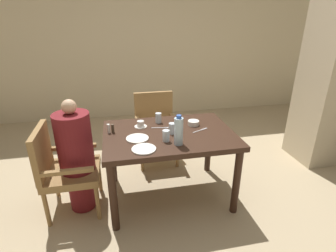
# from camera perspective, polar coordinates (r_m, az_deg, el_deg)

# --- Properties ---
(ground_plane) EXTENTS (16.00, 16.00, 0.00)m
(ground_plane) POSITION_cam_1_polar(r_m,az_deg,el_deg) (2.91, 0.18, -14.64)
(ground_plane) COLOR tan
(wall_back) EXTENTS (8.00, 0.06, 2.80)m
(wall_back) POSITION_cam_1_polar(r_m,az_deg,el_deg) (4.85, -6.36, 18.42)
(wall_back) COLOR beige
(wall_back) RESTS_ON ground_plane
(dining_table) EXTENTS (1.25, 0.88, 0.73)m
(dining_table) POSITION_cam_1_polar(r_m,az_deg,el_deg) (2.57, 0.20, -3.37)
(dining_table) COLOR #331E14
(dining_table) RESTS_ON ground_plane
(chair_left_side) EXTENTS (0.51, 0.51, 0.86)m
(chair_left_side) POSITION_cam_1_polar(r_m,az_deg,el_deg) (2.66, -21.97, -8.20)
(chair_left_side) COLOR olive
(chair_left_side) RESTS_ON ground_plane
(diner_in_left_chair) EXTENTS (0.32, 0.32, 1.12)m
(diner_in_left_chair) POSITION_cam_1_polar(r_m,az_deg,el_deg) (2.58, -19.29, -6.14)
(diner_in_left_chair) COLOR maroon
(diner_in_left_chair) RESTS_ON ground_plane
(chair_far_side) EXTENTS (0.51, 0.51, 0.86)m
(chair_far_side) POSITION_cam_1_polar(r_m,az_deg,el_deg) (3.38, -2.70, 0.30)
(chair_far_side) COLOR olive
(chair_far_side) RESTS_ON ground_plane
(plate_main_left) EXTENTS (0.21, 0.21, 0.01)m
(plate_main_left) POSITION_cam_1_polar(r_m,az_deg,el_deg) (2.41, -6.69, -2.70)
(plate_main_left) COLOR white
(plate_main_left) RESTS_ON dining_table
(plate_main_right) EXTENTS (0.21, 0.21, 0.01)m
(plate_main_right) POSITION_cam_1_polar(r_m,az_deg,el_deg) (2.22, -5.28, -5.02)
(plate_main_right) COLOR white
(plate_main_right) RESTS_ON dining_table
(teacup_with_saucer) EXTENTS (0.13, 0.13, 0.06)m
(teacup_with_saucer) POSITION_cam_1_polar(r_m,az_deg,el_deg) (2.66, -5.98, 0.33)
(teacup_with_saucer) COLOR white
(teacup_with_saucer) RESTS_ON dining_table
(bowl_small) EXTENTS (0.12, 0.12, 0.05)m
(bowl_small) POSITION_cam_1_polar(r_m,az_deg,el_deg) (2.71, 5.56, 0.69)
(bowl_small) COLOR white
(bowl_small) RESTS_ON dining_table
(water_bottle) EXTENTS (0.08, 0.08, 0.27)m
(water_bottle) POSITION_cam_1_polar(r_m,az_deg,el_deg) (2.25, 2.33, -1.08)
(water_bottle) COLOR silver
(water_bottle) RESTS_ON dining_table
(glass_tall_near) EXTENTS (0.06, 0.06, 0.10)m
(glass_tall_near) POSITION_cam_1_polar(r_m,az_deg,el_deg) (2.34, -0.43, -2.13)
(glass_tall_near) COLOR silver
(glass_tall_near) RESTS_ON dining_table
(glass_tall_mid) EXTENTS (0.06, 0.06, 0.10)m
(glass_tall_mid) POSITION_cam_1_polar(r_m,az_deg,el_deg) (2.49, 0.90, -0.53)
(glass_tall_mid) COLOR silver
(glass_tall_mid) RESTS_ON dining_table
(glass_tall_far) EXTENTS (0.06, 0.06, 0.10)m
(glass_tall_far) POSITION_cam_1_polar(r_m,az_deg,el_deg) (2.75, -2.11, 1.78)
(glass_tall_far) COLOR silver
(glass_tall_far) RESTS_ON dining_table
(salt_shaker) EXTENTS (0.03, 0.03, 0.09)m
(salt_shaker) POSITION_cam_1_polar(r_m,az_deg,el_deg) (2.57, -12.81, -0.55)
(salt_shaker) COLOR white
(salt_shaker) RESTS_ON dining_table
(pepper_shaker) EXTENTS (0.03, 0.03, 0.08)m
(pepper_shaker) POSITION_cam_1_polar(r_m,az_deg,el_deg) (2.57, -11.94, -0.52)
(pepper_shaker) COLOR #4C3D2D
(pepper_shaker) RESTS_ON dining_table
(fork_beside_plate) EXTENTS (0.17, 0.05, 0.00)m
(fork_beside_plate) POSITION_cam_1_polar(r_m,az_deg,el_deg) (2.63, -1.32, -0.37)
(fork_beside_plate) COLOR silver
(fork_beside_plate) RESTS_ON dining_table
(knife_beside_plate) EXTENTS (0.17, 0.09, 0.00)m
(knife_beside_plate) POSITION_cam_1_polar(r_m,az_deg,el_deg) (2.59, 7.14, -0.90)
(knife_beside_plate) COLOR silver
(knife_beside_plate) RESTS_ON dining_table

